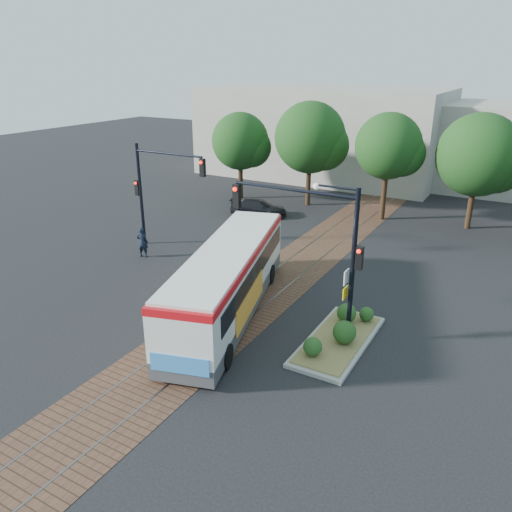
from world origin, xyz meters
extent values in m
plane|color=black|center=(0.00, 0.00, 0.00)|extent=(120.00, 120.00, 0.00)
cube|color=brown|center=(0.00, 4.00, 0.01)|extent=(3.60, 40.00, 0.01)
cube|color=slate|center=(-0.75, 4.00, 0.01)|extent=(0.06, 40.00, 0.01)
cube|color=slate|center=(0.75, 4.00, 0.01)|extent=(0.06, 40.00, 0.01)
cylinder|color=#382314|center=(-10.00, 16.00, 1.43)|extent=(0.36, 0.36, 2.86)
sphere|color=#123A15|center=(-10.00, 16.00, 4.51)|extent=(4.40, 4.40, 4.40)
cylinder|color=#382314|center=(-4.50, 16.80, 1.56)|extent=(0.36, 0.36, 3.12)
sphere|color=#123A15|center=(-4.50, 16.80, 5.07)|extent=(5.20, 5.20, 5.20)
cylinder|color=#382314|center=(1.50, 16.00, 1.69)|extent=(0.36, 0.36, 3.39)
sphere|color=#123A15|center=(1.50, 16.00, 5.04)|extent=(4.40, 4.40, 4.40)
cylinder|color=#382314|center=(7.00, 16.80, 1.43)|extent=(0.36, 0.36, 2.86)
sphere|color=#123A15|center=(7.00, 16.80, 4.81)|extent=(5.20, 5.20, 5.20)
cube|color=#ADA899|center=(-8.00, 28.00, 4.00)|extent=(22.00, 12.00, 8.00)
cube|color=#414144|center=(-0.27, -1.01, 0.52)|extent=(5.39, 11.47, 0.66)
cube|color=white|center=(-0.27, -1.01, 1.74)|extent=(5.40, 11.48, 1.78)
cube|color=black|center=(-0.35, -0.74, 2.02)|extent=(5.14, 10.41, 0.84)
cube|color=red|center=(-0.27, -1.01, 2.77)|extent=(5.44, 11.49, 0.28)
cube|color=white|center=(-0.27, -1.01, 2.96)|extent=(5.23, 11.10, 0.13)
cube|color=black|center=(1.26, -6.29, 2.11)|extent=(1.47, 0.53, 0.84)
cube|color=#3484D1|center=(1.30, -6.44, 0.99)|extent=(2.00, 0.63, 0.66)
cube|color=orange|center=(1.16, -1.58, 1.17)|extent=(1.23, 4.07, 1.03)
cylinder|color=black|center=(-0.18, -5.19, 0.47)|extent=(0.58, 0.99, 0.94)
cylinder|color=black|center=(1.89, -4.59, 0.47)|extent=(0.58, 0.99, 0.94)
cylinder|color=black|center=(-2.30, 2.11, 0.47)|extent=(0.58, 0.99, 0.94)
cylinder|color=black|center=(-0.22, 2.71, 0.47)|extent=(0.58, 0.99, 0.94)
cube|color=gray|center=(4.80, -1.00, 0.07)|extent=(2.20, 5.20, 0.15)
cube|color=olive|center=(4.80, -1.00, 0.19)|extent=(1.90, 4.80, 0.08)
sphere|color=#1E4719|center=(4.40, -2.60, 0.58)|extent=(0.70, 0.70, 0.70)
sphere|color=#1E4719|center=(5.10, -1.20, 0.68)|extent=(0.90, 0.90, 0.90)
sphere|color=#1E4719|center=(4.60, 0.40, 0.63)|extent=(0.80, 0.80, 0.80)
sphere|color=#1E4719|center=(5.30, 0.90, 0.53)|extent=(0.60, 0.60, 0.60)
cylinder|color=black|center=(5.10, -0.80, 3.21)|extent=(0.18, 0.18, 6.00)
cylinder|color=black|center=(2.60, -0.80, 5.81)|extent=(5.00, 0.12, 0.12)
cube|color=black|center=(0.10, -0.80, 5.26)|extent=(0.28, 0.22, 0.95)
sphere|color=#FF190C|center=(0.10, -0.94, 5.56)|extent=(0.18, 0.18, 0.18)
cube|color=black|center=(5.32, -0.80, 3.61)|extent=(0.26, 0.20, 0.90)
sphere|color=#FF190C|center=(5.32, -0.93, 3.92)|extent=(0.16, 0.16, 0.16)
cube|color=white|center=(4.92, -0.92, 2.81)|extent=(0.04, 0.45, 0.55)
cube|color=yellow|center=(4.92, -0.92, 2.17)|extent=(0.04, 0.45, 0.45)
cylinder|color=black|center=(4.30, -0.80, 6.12)|extent=(1.60, 0.08, 0.08)
sphere|color=silver|center=(3.50, -0.80, 6.06)|extent=(0.24, 0.24, 0.24)
cylinder|color=black|center=(-9.50, 4.00, 3.00)|extent=(0.18, 0.18, 6.00)
cylinder|color=black|center=(-7.25, 4.00, 5.60)|extent=(4.50, 0.12, 0.12)
cube|color=black|center=(-5.00, 4.00, 5.05)|extent=(0.28, 0.22, 0.95)
sphere|color=#FF190C|center=(-5.00, 3.86, 5.35)|extent=(0.18, 0.18, 0.18)
cube|color=black|center=(-9.72, 4.00, 3.40)|extent=(0.26, 0.20, 0.90)
sphere|color=#FF190C|center=(-9.72, 3.87, 3.70)|extent=(0.16, 0.16, 0.16)
imported|color=black|center=(-8.07, 2.27, 0.87)|extent=(0.74, 0.62, 1.73)
imported|color=black|center=(-6.40, 12.50, 0.58)|extent=(4.31, 2.64, 1.17)
camera|label=1|loc=(10.40, -17.31, 10.32)|focal=35.00mm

